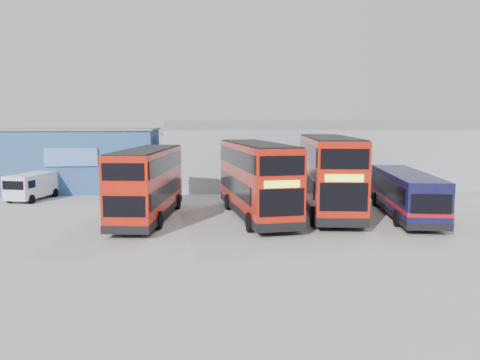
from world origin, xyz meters
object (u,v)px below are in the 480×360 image
double_decker_centre (256,180)px  panel_van (32,185)px  single_decker_blue (405,195)px  maintenance_shed (331,155)px  office_block (84,158)px  double_decker_right (328,175)px  double_decker_left (148,185)px

double_decker_centre → panel_van: (-15.53, 7.63, -1.14)m
single_decker_blue → panel_van: bearing=-8.4°
panel_van → maintenance_shed: bearing=31.8°
office_block → panel_van: (-2.43, -5.67, -1.50)m
office_block → panel_van: size_ratio=2.61×
double_decker_centre → double_decker_right: double_decker_right is taller
office_block → double_decker_left: (6.76, -13.40, -0.51)m
office_block → single_decker_blue: 26.12m
office_block → panel_van: office_block is taller
double_decker_centre → panel_van: bearing=147.0°
office_block → double_decker_centre: (13.10, -13.30, -0.35)m
double_decker_right → panel_van: double_decker_right is taller
office_block → double_decker_right: size_ratio=1.06×
double_decker_centre → single_decker_blue: 9.01m
double_decker_left → double_decker_right: size_ratio=0.87×
maintenance_shed → panel_van: 25.65m
maintenance_shed → panel_van: bearing=-162.6°
double_decker_right → single_decker_blue: (4.29, -1.60, -1.05)m
double_decker_left → panel_van: size_ratio=2.12×
double_decker_left → double_decker_right: double_decker_right is taller
office_block → double_decker_right: (17.76, -12.34, -0.20)m
maintenance_shed → double_decker_left: 21.68m
double_decker_left → double_decker_right: 11.05m
office_block → maintenance_shed: size_ratio=0.40×
office_block → double_decker_left: 15.01m
double_decker_left → panel_van: bearing=-32.7°
maintenance_shed → panel_van: (-24.43, -7.67, -1.52)m
office_block → maintenance_shed: maintenance_shed is taller
office_block → maintenance_shed: (22.00, 2.01, 0.02)m
office_block → single_decker_blue: bearing=-32.3°
office_block → double_decker_centre: 18.67m
maintenance_shed → double_decker_right: maintenance_shed is taller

